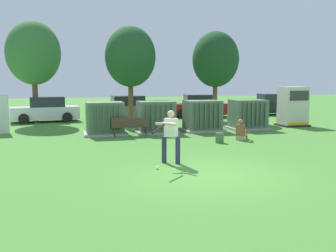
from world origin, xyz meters
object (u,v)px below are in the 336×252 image
(transformer_mid_west, at_px, (156,117))
(sports_ball, at_px, (157,168))
(parked_car_rightmost, at_px, (272,105))
(park_bench, at_px, (130,125))
(parked_car_right_of_center, at_px, (198,106))
(generator_enclosure, at_px, (293,107))
(transformer_mid_east, at_px, (202,116))
(transformer_east, at_px, (248,115))
(batter, at_px, (170,134))
(transformer_west, at_px, (105,119))
(parked_car_left_of_center, at_px, (126,108))
(parked_car_leftmost, at_px, (45,110))
(seated_spectator, at_px, (241,132))
(backpack, at_px, (220,138))

(transformer_mid_west, height_order, sports_ball, transformer_mid_west)
(parked_car_rightmost, bearing_deg, park_bench, -146.20)
(park_bench, height_order, parked_car_right_of_center, parked_car_right_of_center)
(sports_ball, bearing_deg, generator_enclosure, 39.94)
(transformer_mid_west, distance_m, parked_car_right_of_center, 8.81)
(transformer_mid_east, distance_m, transformer_east, 2.67)
(sports_ball, distance_m, parked_car_rightmost, 19.89)
(transformer_east, xyz_separation_m, batter, (-6.36, -7.20, 0.19))
(transformer_mid_east, bearing_deg, parked_car_right_of_center, 72.44)
(parked_car_right_of_center, bearing_deg, sports_ball, -113.58)
(transformer_mid_east, distance_m, batter, 8.04)
(transformer_west, distance_m, transformer_mid_west, 2.60)
(transformer_mid_west, xyz_separation_m, parked_car_left_of_center, (-0.50, 6.84, -0.04))
(transformer_mid_west, distance_m, parked_car_rightmost, 13.27)
(transformer_west, relative_size, transformer_mid_west, 1.00)
(generator_enclosure, bearing_deg, transformer_mid_east, -173.02)
(generator_enclosure, bearing_deg, sports_ball, -140.06)
(parked_car_leftmost, bearing_deg, parked_car_left_of_center, 0.94)
(seated_spectator, distance_m, parked_car_leftmost, 13.46)
(transformer_mid_east, relative_size, batter, 1.21)
(park_bench, height_order, parked_car_rightmost, parked_car_rightmost)
(park_bench, xyz_separation_m, sports_ball, (-0.29, -6.95, -0.49))
(transformer_east, relative_size, parked_car_leftmost, 0.48)
(transformer_east, relative_size, backpack, 4.77)
(generator_enclosure, xyz_separation_m, parked_car_left_of_center, (-8.91, 6.11, -0.38))
(backpack, height_order, parked_car_rightmost, parked_car_rightmost)
(parked_car_leftmost, distance_m, parked_car_left_of_center, 5.26)
(generator_enclosure, distance_m, batter, 12.39)
(backpack, height_order, parked_car_leftmost, parked_car_leftmost)
(park_bench, xyz_separation_m, batter, (0.30, -6.29, 0.44))
(parked_car_left_of_center, bearing_deg, sports_ball, -94.92)
(backpack, distance_m, parked_car_rightmost, 14.42)
(seated_spectator, bearing_deg, parked_car_right_of_center, 81.18)
(batter, bearing_deg, seated_spectator, 41.40)
(batter, height_order, parked_car_leftmost, batter)
(parked_car_leftmost, xyz_separation_m, parked_car_right_of_center, (10.62, 0.61, 0.00))
(parked_car_rightmost, bearing_deg, transformer_mid_east, -138.48)
(generator_enclosure, height_order, parked_car_leftmost, generator_enclosure)
(transformer_east, bearing_deg, parked_car_rightmost, 52.09)
(transformer_east, height_order, seated_spectator, transformer_east)
(park_bench, distance_m, backpack, 4.52)
(park_bench, distance_m, parked_car_right_of_center, 10.36)
(batter, xyz_separation_m, parked_car_right_of_center, (6.02, 14.49, -0.22))
(batter, bearing_deg, parked_car_rightmost, 50.29)
(transformer_west, height_order, parked_car_right_of_center, same)
(backpack, bearing_deg, transformer_mid_east, 81.39)
(transformer_west, height_order, transformer_mid_west, same)
(transformer_west, xyz_separation_m, parked_car_rightmost, (13.56, 7.48, -0.04))
(batter, bearing_deg, parked_car_leftmost, 108.32)
(transformer_east, height_order, backpack, transformer_east)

